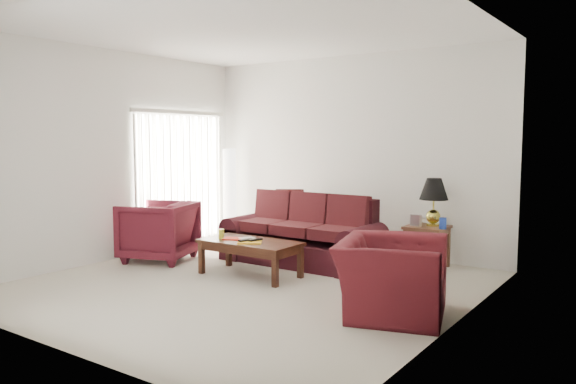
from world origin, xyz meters
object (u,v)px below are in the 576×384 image
(floor_lamp, at_px, (230,194))
(coffee_table, at_px, (250,258))
(end_table, at_px, (427,247))
(armchair_right, at_px, (391,277))
(armchair_left, at_px, (159,231))
(sofa, at_px, (301,231))

(floor_lamp, relative_size, coffee_table, 1.24)
(end_table, xyz_separation_m, coffee_table, (-1.68, -1.71, -0.06))
(end_table, bearing_deg, armchair_right, -78.15)
(end_table, bearing_deg, coffee_table, -134.59)
(armchair_left, xyz_separation_m, coffee_table, (1.63, 0.05, -0.20))
(armchair_right, bearing_deg, end_table, -4.60)
(sofa, height_order, end_table, sofa)
(floor_lamp, distance_m, armchair_right, 4.56)
(floor_lamp, bearing_deg, end_table, -0.89)
(end_table, relative_size, armchair_left, 0.61)
(sofa, bearing_deg, coffee_table, -97.88)
(floor_lamp, relative_size, armchair_left, 1.70)
(armchair_left, bearing_deg, coffee_table, 71.64)
(sofa, xyz_separation_m, end_table, (1.53, 0.76, -0.17))
(floor_lamp, bearing_deg, armchair_right, -28.67)
(end_table, distance_m, floor_lamp, 3.58)
(end_table, relative_size, armchair_right, 0.50)
(sofa, bearing_deg, armchair_left, -149.45)
(floor_lamp, height_order, coffee_table, floor_lamp)
(floor_lamp, distance_m, armchair_left, 1.86)
(armchair_right, relative_size, coffee_table, 0.90)
(sofa, xyz_separation_m, coffee_table, (-0.15, -0.95, -0.24))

